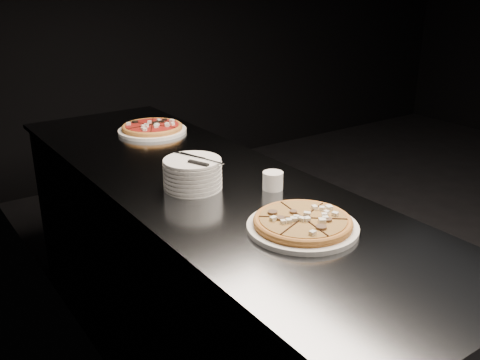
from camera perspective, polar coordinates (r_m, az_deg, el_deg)
floor at (r=3.93m, az=24.12°, el=-5.96°), size 5.00×5.00×0.00m
wall_left at (r=1.82m, az=-14.72°, el=12.09°), size 0.02×5.00×2.80m
wall_back at (r=5.24m, az=1.89°, el=18.21°), size 5.00×0.02×2.80m
counter at (r=2.30m, az=-3.79°, el=-10.44°), size 0.74×2.44×0.92m
pizza_mushroom at (r=1.68m, az=6.70°, el=-4.61°), size 0.40×0.40×0.04m
pizza_tomato at (r=2.73m, az=-9.34°, el=5.48°), size 0.34×0.34×0.04m
plate_stack at (r=1.98m, az=-5.08°, el=0.67°), size 0.21×0.21×0.11m
cutlery at (r=1.95m, az=-4.67°, el=2.21°), size 0.08×0.23×0.01m
ramekin at (r=1.97m, az=3.52°, el=-0.01°), size 0.08×0.08×0.07m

